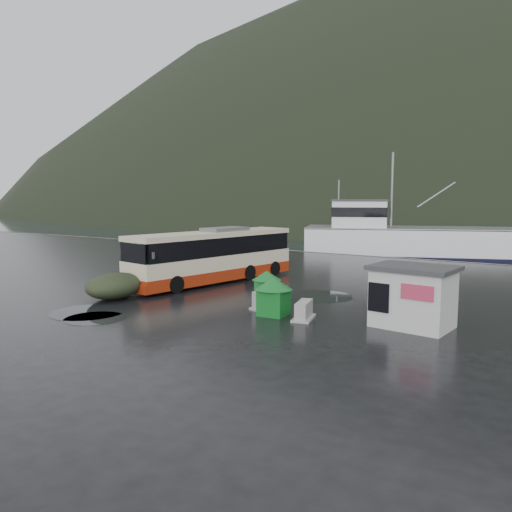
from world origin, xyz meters
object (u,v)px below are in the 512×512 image
Objects in this scene: waste_bin_right at (267,300)px; fishing_trawler at (423,248)px; white_van at (175,279)px; waste_bin_left at (274,315)px; dome_tent at (115,298)px; ticket_kiosk at (412,327)px; jersey_barrier_a at (304,319)px; coach_bus at (214,282)px; jersey_barrier_b at (269,309)px.

fishing_trawler is at bearing 90.64° from waste_bin_right.
white_van is 3.55× the size of waste_bin_left.
dome_tent is at bearing -150.12° from waste_bin_right.
ticket_kiosk is at bearing -97.12° from fishing_trawler.
dome_tent is 13.43m from ticket_kiosk.
waste_bin_right reaches higher than jersey_barrier_a.
fishing_trawler is (4.79, 25.81, 0.00)m from coach_bus.
white_van is 3.43× the size of jersey_barrier_b.
coach_bus reaches higher than waste_bin_left.
fishing_trawler reaches higher than waste_bin_left.
waste_bin_left is (6.90, -4.96, 0.00)m from coach_bus.
dome_tent is 1.94× the size of jersey_barrier_b.
ticket_kiosk is (7.01, -1.16, 0.00)m from waste_bin_right.
ticket_kiosk is at bearing -8.02° from coach_bus.
white_van is at bearing 164.53° from waste_bin_right.
waste_bin_left is at bearing -161.26° from ticket_kiosk.
ticket_kiosk reaches higher than white_van.
coach_bus is 0.42× the size of fishing_trawler.
dome_tent reaches higher than jersey_barrier_b.
jersey_barrier_b is at bearing 130.26° from waste_bin_left.
white_van reaches higher than jersey_barrier_a.
white_van is 3.84× the size of jersey_barrier_a.
waste_bin_right is at bearing 143.73° from jersey_barrier_a.
waste_bin_right is at bearing -13.95° from white_van.
waste_bin_right is 3.88m from jersey_barrier_a.
ticket_kiosk is at bearing 10.32° from dome_tent.
jersey_barrier_b is at bearing 16.00° from dome_tent.
waste_bin_left is at bearing -49.74° from jersey_barrier_b.
white_van is at bearing -158.70° from coach_bus.
white_van is 1.87× the size of ticket_kiosk.
coach_bus is 9.58m from jersey_barrier_a.
coach_bus is at bearing 79.92° from dome_tent.
fishing_trawler is at bearing 92.63° from jersey_barrier_b.
jersey_barrier_a is at bearing -21.44° from jersey_barrier_b.
waste_bin_left reaches higher than jersey_barrier_b.
fishing_trawler is (-0.32, 28.41, 0.00)m from waste_bin_right.
white_van is at bearing 154.52° from waste_bin_left.
fishing_trawler reaches higher than jersey_barrier_b.
white_van reaches higher than dome_tent.
ticket_kiosk reaches higher than jersey_barrier_a.
dome_tent is (-7.99, -1.20, 0.00)m from waste_bin_left.
waste_bin_left reaches higher than dome_tent.
jersey_barrier_b is at bearing -54.59° from waste_bin_right.
waste_bin_right is at bearing 29.88° from dome_tent.
jersey_barrier_b is 0.06× the size of fishing_trawler.
coach_bus is 6.83× the size of jersey_barrier_b.
jersey_barrier_a is 30.90m from fishing_trawler.
waste_bin_left is 1.34m from jersey_barrier_a.
jersey_barrier_a is (10.66, -4.38, 0.00)m from white_van.
waste_bin_right is (7.52, -2.08, 0.00)m from white_van.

